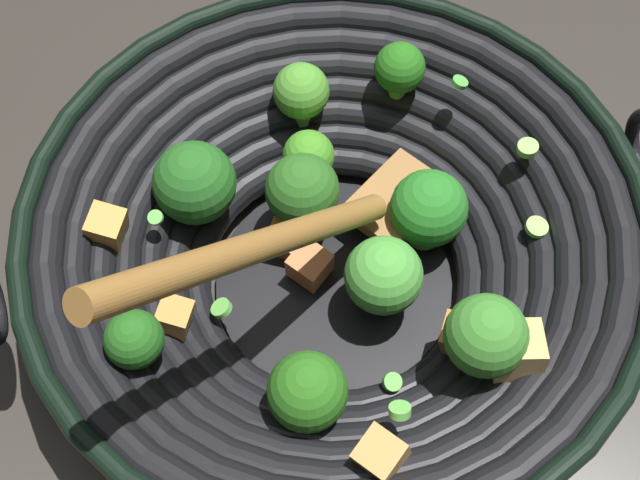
{
  "coord_description": "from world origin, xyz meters",
  "views": [
    {
      "loc": [
        0.06,
        -0.28,
        0.57
      ],
      "look_at": [
        -0.01,
        0.02,
        0.03
      ],
      "focal_mm": 49.33,
      "sensor_mm": 36.0,
      "label": 1
    }
  ],
  "objects": [
    {
      "name": "ground_plane",
      "position": [
        0.0,
        0.0,
        0.0
      ],
      "size": [
        4.0,
        4.0,
        0.0
      ],
      "primitive_type": "plane",
      "color": "#332D28"
    },
    {
      "name": "wok",
      "position": [
        -0.0,
        0.0,
        0.06
      ],
      "size": [
        0.42,
        0.42,
        0.24
      ],
      "color": "black",
      "rests_on": "ground"
    }
  ]
}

